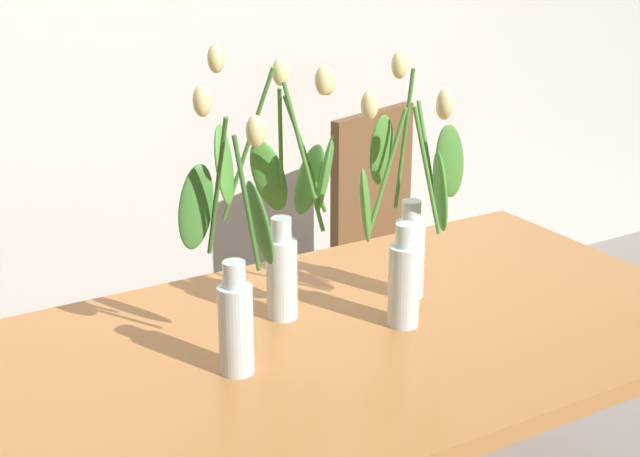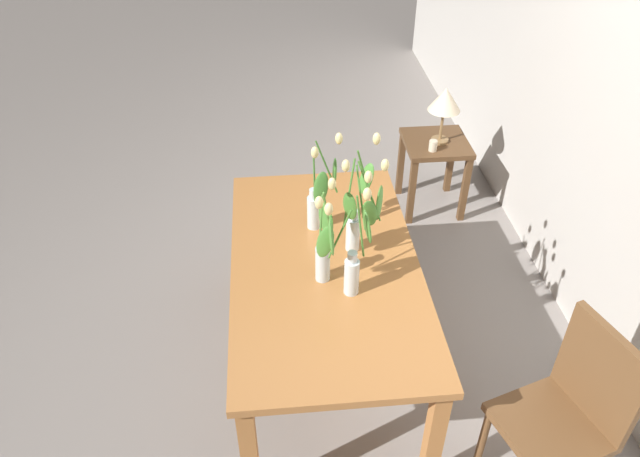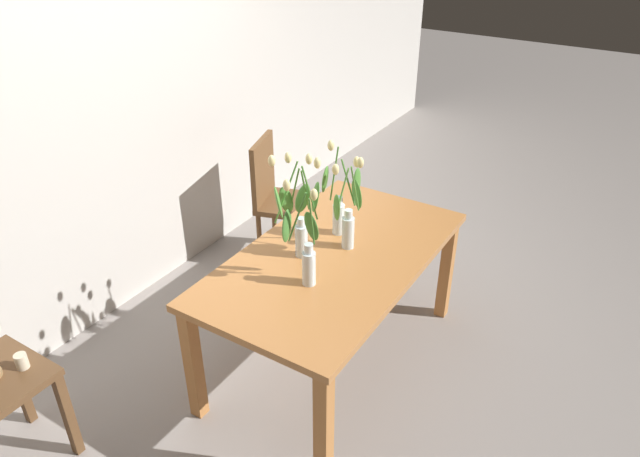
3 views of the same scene
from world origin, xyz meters
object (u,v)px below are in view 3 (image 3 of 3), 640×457
at_px(tulip_vase_2, 348,219).
at_px(pillar_candle, 22,361).
at_px(dining_table, 334,268).
at_px(tulip_vase_0, 340,204).
at_px(dining_chair, 277,193).
at_px(tulip_vase_3, 299,215).
at_px(tulip_vase_1, 306,252).

height_order(tulip_vase_2, pillar_candle, tulip_vase_2).
xyz_separation_m(dining_table, tulip_vase_0, (0.20, 0.09, 0.28)).
distance_m(dining_table, dining_chair, 1.21).
xyz_separation_m(dining_table, dining_chair, (0.76, 0.93, -0.12)).
bearing_deg(tulip_vase_0, tulip_vase_2, -132.31).
height_order(tulip_vase_2, tulip_vase_3, tulip_vase_3).
xyz_separation_m(tulip_vase_0, dining_chair, (0.56, 0.84, -0.40)).
bearing_deg(dining_chair, dining_table, -129.25).
xyz_separation_m(dining_table, tulip_vase_3, (-0.08, 0.17, 0.32)).
bearing_deg(tulip_vase_3, dining_chair, 42.11).
distance_m(dining_table, tulip_vase_1, 0.39).
bearing_deg(tulip_vase_0, tulip_vase_3, 164.52).
bearing_deg(tulip_vase_2, tulip_vase_3, 134.95).
bearing_deg(dining_table, dining_chair, 50.75).
height_order(tulip_vase_0, tulip_vase_3, tulip_vase_3).
xyz_separation_m(tulip_vase_2, pillar_candle, (-1.42, 0.89, -0.32)).
bearing_deg(tulip_vase_2, tulip_vase_1, 178.31).
height_order(tulip_vase_0, tulip_vase_2, tulip_vase_0).
bearing_deg(pillar_candle, tulip_vase_3, -29.57).
relative_size(dining_table, dining_chair, 1.72).
relative_size(tulip_vase_2, tulip_vase_3, 0.87).
distance_m(tulip_vase_1, tulip_vase_2, 0.39).
xyz_separation_m(tulip_vase_0, tulip_vase_3, (-0.29, 0.08, 0.04)).
relative_size(tulip_vase_0, tulip_vase_1, 1.03).
height_order(dining_table, tulip_vase_1, tulip_vase_1).
bearing_deg(dining_chair, tulip_vase_2, -124.69).
relative_size(tulip_vase_0, tulip_vase_3, 0.94).
bearing_deg(tulip_vase_3, tulip_vase_1, -139.17).
relative_size(tulip_vase_0, dining_chair, 0.60).
relative_size(tulip_vase_1, pillar_candle, 7.21).
bearing_deg(tulip_vase_0, pillar_candle, 152.86).
bearing_deg(tulip_vase_1, dining_table, 1.46).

